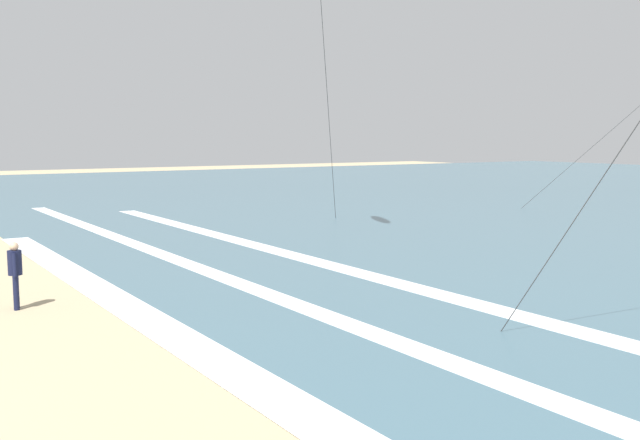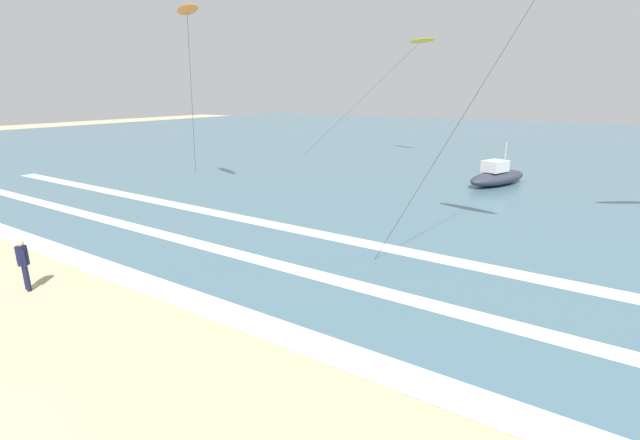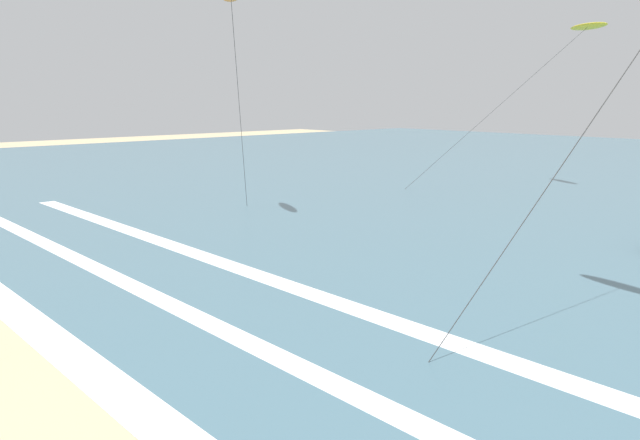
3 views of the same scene
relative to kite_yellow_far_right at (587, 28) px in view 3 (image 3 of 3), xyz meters
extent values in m
cube|color=white|center=(5.78, -28.24, -9.87)|extent=(59.34, 0.71, 0.01)
cube|color=white|center=(5.46, -24.57, -9.87)|extent=(49.78, 0.85, 0.01)
cylinder|color=#333333|center=(-7.80, -19.10, -4.88)|extent=(5.55, 4.55, 10.03)
cylinder|color=#333333|center=(11.04, -24.14, -5.12)|extent=(4.18, 3.55, 9.55)
ellipsoid|color=yellow|center=(0.06, 0.04, 0.06)|extent=(3.18, 2.22, 0.43)
cylinder|color=#333333|center=(-4.36, -2.70, -4.91)|extent=(8.85, 5.49, 9.97)
camera|label=1|loc=(19.33, -37.09, -5.84)|focal=40.89mm
camera|label=2|loc=(15.62, -39.53, -4.07)|focal=25.23mm
camera|label=3|loc=(16.91, -36.52, -3.99)|focal=34.54mm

